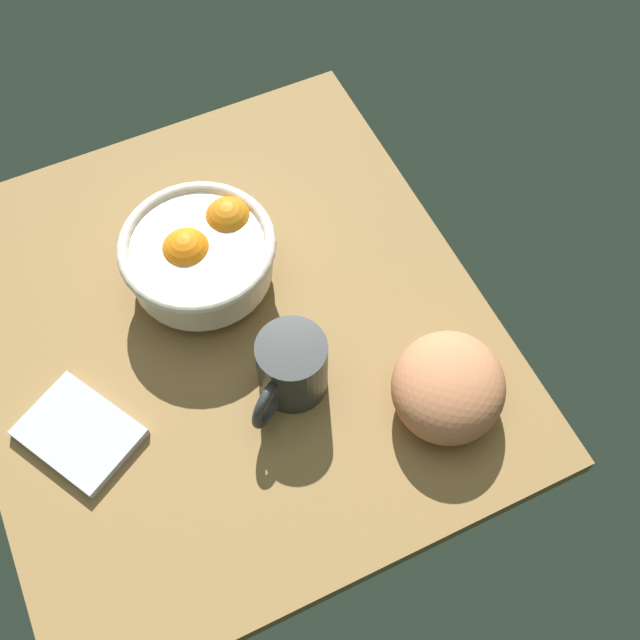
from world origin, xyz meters
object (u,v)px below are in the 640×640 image
(bread_loaf, at_px, (448,387))
(napkin_folded, at_px, (79,433))
(fruit_bowl, at_px, (202,253))
(mug, at_px, (291,368))

(bread_loaf, bearing_deg, napkin_folded, -109.63)
(bread_loaf, bearing_deg, fruit_bowl, -146.09)
(bread_loaf, relative_size, napkin_folded, 1.08)
(bread_loaf, distance_m, napkin_folded, 0.45)
(fruit_bowl, distance_m, bread_loaf, 0.36)
(napkin_folded, bearing_deg, fruit_bowl, 123.12)
(fruit_bowl, relative_size, napkin_folded, 1.49)
(napkin_folded, relative_size, mug, 1.16)
(fruit_bowl, bearing_deg, bread_loaf, 33.91)
(bread_loaf, xyz_separation_m, napkin_folded, (-0.15, -0.43, -0.04))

